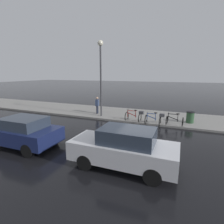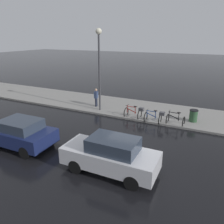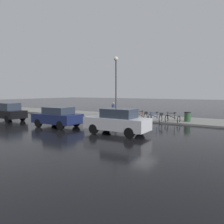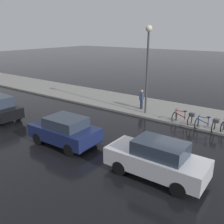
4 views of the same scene
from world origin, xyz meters
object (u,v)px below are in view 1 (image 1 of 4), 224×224
Objects in this scene: pedestrian at (97,105)px; trash_bin at (190,118)px; car_white at (124,148)px; car_navy at (23,132)px; bicycle_nearest at (175,121)px; streetlamp at (101,66)px; bicycle_third at (135,116)px; bicycle_second at (155,119)px.

pedestrian is 7.75m from trash_bin.
car_white is 1.10× the size of car_navy.
bicycle_nearest is at bearing 132.72° from trash_bin.
car_white is 8.99m from streetlamp.
streetlamp is at bearing 32.03° from car_white.
car_white reaches higher than trash_bin.
bicycle_nearest is at bearing -13.35° from car_white.
bicycle_nearest is 0.19× the size of streetlamp.
bicycle_third is at bearing -105.65° from pedestrian.
pedestrian reaches higher than bicycle_nearest.
car_white is at bearing 161.10° from trash_bin.
pedestrian is 1.69× the size of trash_bin.
bicycle_second and trash_bin have the same top height.
pedestrian is (1.05, 6.72, 0.53)m from bicycle_nearest.
bicycle_second is 0.21× the size of streetlamp.
car_white is 4.35× the size of trash_bin.
streetlamp is (0.36, 5.98, 3.90)m from bicycle_nearest.
car_navy reaches higher than bicycle_third.
streetlamp is at bearing 94.75° from trash_bin.
car_navy is at bearing 90.01° from car_white.
bicycle_second is 0.32× the size of car_white.
bicycle_nearest is 9.69m from car_navy.
pedestrian is (7.72, 5.13, 0.10)m from car_white.
bicycle_second is at bearing 101.40° from bicycle_nearest.
bicycle_second is (-0.27, 1.34, 0.09)m from bicycle_nearest.
streetlamp is 8.00m from trash_bin.
pedestrian is at bearing 74.35° from bicycle_third.
streetlamp is at bearing -133.17° from pedestrian.
streetlamp is (-0.69, -0.74, 3.37)m from pedestrian.
bicycle_third is 7.83m from car_navy.
car_white is at bearing -146.38° from pedestrian.
bicycle_nearest is at bearing -46.50° from car_navy.
car_navy is 11.08m from trash_bin.
streetlamp reaches higher than bicycle_third.
bicycle_third reaches higher than bicycle_nearest.
bicycle_third is 0.37× the size of car_navy.
car_navy is at bearing 133.50° from bicycle_nearest.
car_white is (-6.66, -1.33, 0.33)m from bicycle_third.
bicycle_second is 6.03m from streetlamp.
pedestrian is at bearing 46.83° from streetlamp.
bicycle_third is at bearing -31.70° from car_navy.
bicycle_third is (0.26, 1.57, 0.01)m from bicycle_second.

